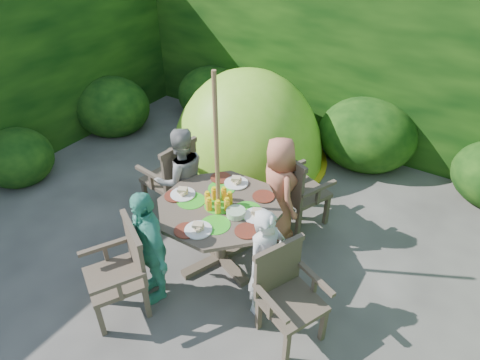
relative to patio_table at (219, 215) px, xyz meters
The scene contains 13 objects.
ground 0.77m from the patio_table, 91.83° to the right, with size 60.00×60.00×0.00m, color #413E3A.
hedge_enclosure 1.10m from the patio_table, 90.84° to the left, with size 9.00×9.00×2.50m.
patio_table is the anchor object (origin of this frame).
parasol_pole 0.46m from the patio_table, behind, with size 0.04×0.04×2.20m, color brown.
garden_chair_right 1.11m from the patio_table, 21.41° to the right, with size 0.65×0.69×0.90m.
garden_chair_left 1.11m from the patio_table, 157.40° to the left, with size 0.58×0.63×0.96m.
garden_chair_back 1.10m from the patio_table, 68.82° to the left, with size 0.73×0.69×0.97m.
garden_chair_front 1.11m from the patio_table, 111.18° to the right, with size 0.73×0.71×0.94m.
child_right 0.80m from the patio_table, 21.59° to the right, with size 0.43×0.28×1.19m, color silver.
child_left 0.80m from the patio_table, 158.56° to the left, with size 0.63×0.49×1.29m, color gray.
child_back 0.80m from the patio_table, 68.80° to the left, with size 0.62×0.41×1.28m, color #D07356.
child_front 0.80m from the patio_table, 111.84° to the right, with size 0.74×0.31×1.27m, color #4BAF94.
dome_tent 2.26m from the patio_table, 114.61° to the left, with size 2.78×2.78×2.77m.
Camera 1 is at (2.08, -2.34, 3.48)m, focal length 32.00 mm.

